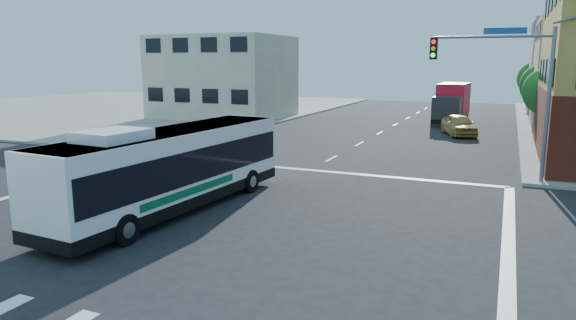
% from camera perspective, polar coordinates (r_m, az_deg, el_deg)
% --- Properties ---
extents(ground, '(120.00, 120.00, 0.00)m').
position_cam_1_polar(ground, '(18.21, -8.34, -6.81)').
color(ground, black).
rests_on(ground, ground).
extents(sidewalk_nw, '(50.00, 50.00, 0.15)m').
position_cam_1_polar(sidewalk_nw, '(66.75, -18.38, 5.61)').
color(sidewalk_nw, gray).
rests_on(sidewalk_nw, ground).
extents(building_west, '(12.06, 10.06, 8.00)m').
position_cam_1_polar(building_west, '(51.85, -7.20, 9.09)').
color(building_west, beige).
rests_on(building_west, ground).
extents(signal_mast_ne, '(7.91, 1.13, 8.07)m').
position_cam_1_polar(signal_mast_ne, '(25.36, 23.30, 8.82)').
color(signal_mast_ne, slate).
rests_on(signal_mast_ne, ground).
extents(street_tree_a, '(3.60, 3.60, 5.53)m').
position_cam_1_polar(street_tree_a, '(42.79, 27.10, 7.10)').
color(street_tree_a, '#392314').
rests_on(street_tree_a, ground).
extents(street_tree_b, '(3.80, 3.80, 5.79)m').
position_cam_1_polar(street_tree_b, '(50.76, 26.57, 7.73)').
color(street_tree_b, '#392314').
rests_on(street_tree_b, ground).
extents(street_tree_c, '(3.40, 3.40, 5.29)m').
position_cam_1_polar(street_tree_c, '(58.76, 26.15, 7.74)').
color(street_tree_c, '#392314').
rests_on(street_tree_c, ground).
extents(street_tree_d, '(4.00, 4.00, 6.03)m').
position_cam_1_polar(street_tree_d, '(66.73, 25.88, 8.36)').
color(street_tree_d, '#392314').
rests_on(street_tree_d, ground).
extents(transit_bus, '(3.20, 11.51, 3.37)m').
position_cam_1_polar(transit_bus, '(19.45, -12.72, -0.82)').
color(transit_bus, black).
rests_on(transit_bus, ground).
extents(box_truck, '(2.61, 8.06, 3.59)m').
position_cam_1_polar(box_truck, '(49.16, 17.73, 5.93)').
color(box_truck, '#26272B').
rests_on(box_truck, ground).
extents(parked_car, '(3.39, 5.11, 1.62)m').
position_cam_1_polar(parked_car, '(41.21, 18.45, 3.74)').
color(parked_car, gold).
rests_on(parked_car, ground).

